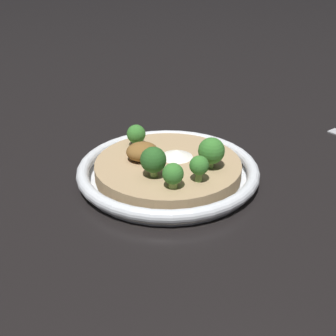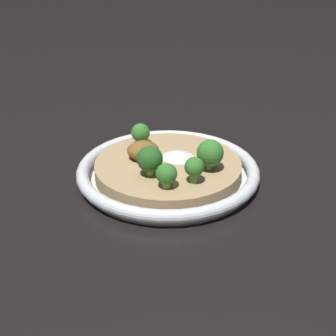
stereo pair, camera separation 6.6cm
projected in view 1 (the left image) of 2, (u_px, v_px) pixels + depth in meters
ground_plane at (168, 178)px, 0.67m from camera, size 6.00×6.00×0.00m
risotto_bowl at (168, 170)px, 0.67m from camera, size 0.29×0.29×0.03m
cheese_sprinkle at (177, 153)px, 0.67m from camera, size 0.05×0.05×0.01m
crispy_onion_garnish at (142, 151)px, 0.66m from camera, size 0.05×0.05×0.03m
broccoli_left at (211, 151)px, 0.63m from camera, size 0.04×0.04×0.05m
broccoli_back at (153, 160)px, 0.61m from camera, size 0.04×0.04×0.05m
broccoli_front_right at (136, 134)px, 0.70m from camera, size 0.03×0.03×0.04m
broccoli_back_right at (173, 174)px, 0.58m from camera, size 0.03×0.03×0.04m
broccoli_back_left at (199, 166)px, 0.59m from camera, size 0.03×0.03×0.04m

